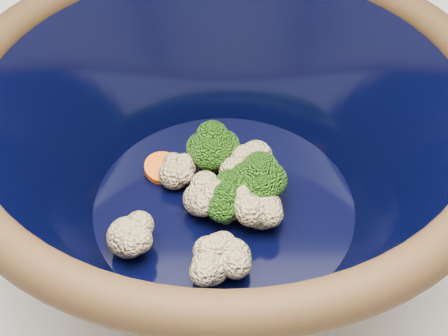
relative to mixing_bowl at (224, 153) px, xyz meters
The scene contains 2 objects.
mixing_bowl is the anchor object (origin of this frame).
vegetable_pile 0.04m from the mixing_bowl, 88.03° to the right, with size 0.14×0.16×0.05m.
Camera 1 is at (0.11, -0.42, 1.34)m, focal length 50.00 mm.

